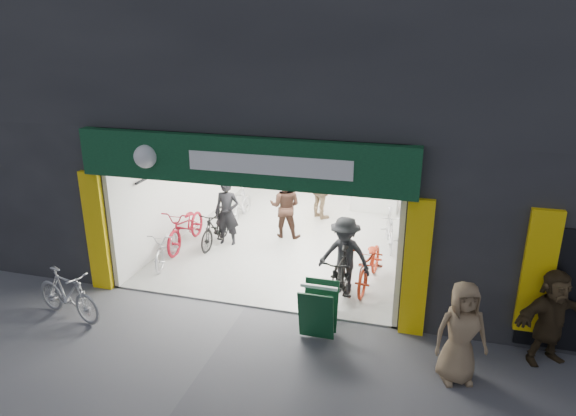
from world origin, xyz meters
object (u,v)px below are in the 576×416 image
at_px(parked_bike, 68,294).
at_px(pedestrian_near, 461,333).
at_px(bike_left_front, 167,246).
at_px(bike_right_front, 340,279).
at_px(sandwich_board, 318,309).

height_order(parked_bike, pedestrian_near, pedestrian_near).
height_order(bike_left_front, bike_right_front, bike_right_front).
xyz_separation_m(bike_right_front, pedestrian_near, (2.22, -1.81, 0.28)).
bearing_deg(bike_right_front, parked_bike, -154.94).
xyz_separation_m(bike_right_front, parked_bike, (-4.94, -1.88, -0.07)).
bearing_deg(pedestrian_near, bike_right_front, 122.96).
xyz_separation_m(bike_right_front, sandwich_board, (-0.17, -1.20, -0.04)).
bearing_deg(sandwich_board, bike_right_front, 82.08).
bearing_deg(bike_left_front, bike_right_front, -22.38).
relative_size(bike_right_front, parked_bike, 1.15).
xyz_separation_m(parked_bike, pedestrian_near, (7.15, 0.07, 0.35)).
bearing_deg(bike_right_front, pedestrian_near, -35.13).
distance_m(parked_bike, pedestrian_near, 7.16).
distance_m(bike_left_front, bike_right_front, 4.38).
bearing_deg(bike_right_front, sandwich_board, -94.07).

